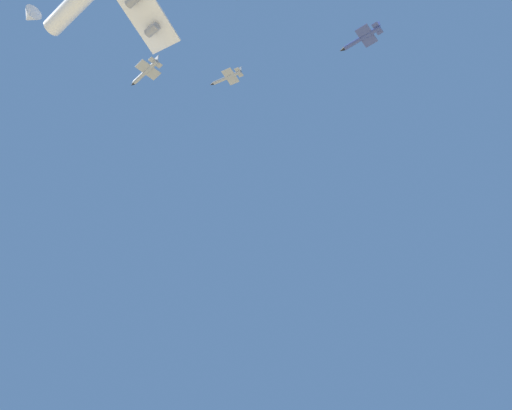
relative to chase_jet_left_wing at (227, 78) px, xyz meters
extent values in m
cone|color=white|center=(24.26, 71.47, -10.19)|extent=(5.46, 6.45, 6.08)
cylinder|color=gray|center=(-6.85, 40.64, -17.77)|extent=(5.22, 3.38, 3.00)
cylinder|color=gray|center=(-9.87, 50.98, -15.53)|extent=(5.22, 3.38, 3.00)
cylinder|color=#999EA3|center=(-0.08, -0.02, -0.02)|extent=(12.87, 5.26, 1.50)
cone|color=black|center=(7.09, 2.18, -0.02)|extent=(2.35, 2.02, 1.50)
cube|color=#999EA3|center=(-1.51, -0.47, -0.22)|extent=(6.56, 8.94, 0.24)
cube|color=#999EA3|center=(-5.33, -1.64, 1.93)|extent=(2.35, 0.90, 2.60)
cube|color=#999EA3|center=(-5.33, -1.64, 0.18)|extent=(3.32, 5.18, 0.20)
cylinder|color=#999EA3|center=(2.39, 35.18, -27.25)|extent=(13.01, 1.63, 1.50)
cone|color=black|center=(9.89, 35.26, -27.25)|extent=(2.01, 1.52, 1.50)
cube|color=#999EA3|center=(0.89, 35.17, -27.45)|extent=(4.48, 8.04, 0.24)
cube|color=#999EA3|center=(-3.11, 35.13, -25.30)|extent=(2.40, 0.22, 2.60)
cube|color=#999EA3|center=(-3.11, 35.13, -27.05)|extent=(2.05, 4.82, 0.20)
cylinder|color=#38478C|center=(-59.00, -6.47, -26.41)|extent=(13.09, 3.02, 1.50)
cone|color=black|center=(-51.55, -5.59, -26.41)|extent=(2.16, 1.72, 1.50)
cube|color=#38478C|center=(-60.49, -6.65, -26.61)|extent=(5.31, 8.46, 0.24)
cube|color=#38478C|center=(-64.46, -7.12, -24.46)|extent=(2.41, 0.48, 2.60)
cube|color=#38478C|center=(-64.46, -7.12, -26.21)|extent=(2.55, 5.00, 0.20)
camera|label=1|loc=(-100.59, 86.14, -169.32)|focal=34.99mm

